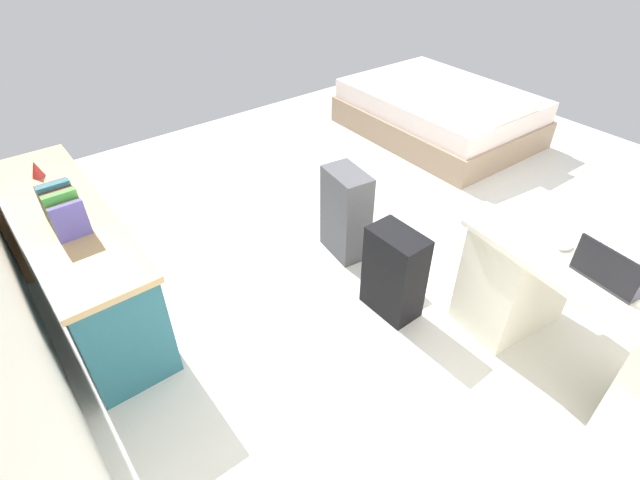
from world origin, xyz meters
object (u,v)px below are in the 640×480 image
(computer_mouse, at_px, (565,246))
(figurine_small, at_px, (36,169))
(suitcase_black, at_px, (394,273))
(suitcase_spare_grey, at_px, (346,213))
(laptop, at_px, (610,273))
(bed, at_px, (439,113))
(credenza, at_px, (80,259))
(desk, at_px, (593,323))

(computer_mouse, height_order, figurine_small, figurine_small)
(suitcase_black, bearing_deg, suitcase_spare_grey, -13.94)
(suitcase_spare_grey, bearing_deg, laptop, -165.03)
(bed, distance_m, laptop, 3.24)
(laptop, relative_size, computer_mouse, 3.33)
(credenza, xyz_separation_m, suitcase_spare_grey, (-0.61, -1.66, -0.03))
(bed, distance_m, suitcase_black, 2.75)
(desk, bearing_deg, figurine_small, 35.72)
(desk, distance_m, laptop, 0.42)
(figurine_small, bearing_deg, credenza, -179.82)
(computer_mouse, bearing_deg, suitcase_spare_grey, 18.02)
(figurine_small, bearing_deg, suitcase_black, -139.25)
(credenza, relative_size, bed, 0.93)
(figurine_small, bearing_deg, desk, -144.28)
(credenza, height_order, figurine_small, figurine_small)
(figurine_small, bearing_deg, computer_mouse, -142.04)
(credenza, bearing_deg, laptop, -140.21)
(laptop, xyz_separation_m, figurine_small, (2.75, 1.87, -0.02))
(suitcase_black, xyz_separation_m, laptop, (-0.99, -0.36, 0.50))
(laptop, bearing_deg, credenza, 39.79)
(desk, distance_m, figurine_small, 3.41)
(credenza, bearing_deg, bed, -85.15)
(suitcase_spare_grey, height_order, laptop, laptop)
(suitcase_spare_grey, bearing_deg, desk, -161.47)
(desk, distance_m, computer_mouse, 0.46)
(bed, xyz_separation_m, figurine_small, (0.18, 3.76, 0.54))
(credenza, relative_size, laptop, 5.40)
(suitcase_black, xyz_separation_m, suitcase_spare_grey, (0.65, -0.15, 0.03))
(desk, bearing_deg, laptop, 86.50)
(laptop, bearing_deg, figurine_small, 34.31)
(suitcase_spare_grey, distance_m, laptop, 1.71)
(credenza, distance_m, computer_mouse, 2.81)
(suitcase_spare_grey, bearing_deg, credenza, 77.61)
(bed, bearing_deg, desk, 145.26)
(desk, xyz_separation_m, suitcase_spare_grey, (1.64, 0.31, -0.06))
(desk, height_order, figurine_small, figurine_small)
(desk, relative_size, figurine_small, 13.70)
(credenza, relative_size, suitcase_spare_grey, 2.69)
(credenza, height_order, suitcase_black, credenza)
(desk, bearing_deg, suitcase_black, 25.09)
(bed, relative_size, computer_mouse, 19.29)
(computer_mouse, bearing_deg, bed, -31.55)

